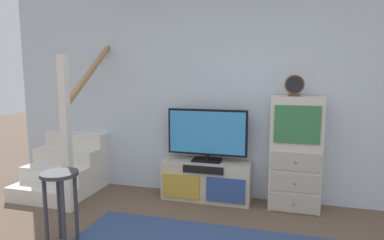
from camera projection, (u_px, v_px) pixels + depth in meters
The scene contains 7 objects.
back_wall at pixel (234, 93), 4.21m from camera, with size 6.40×0.12×2.70m, color silver.
media_console at pixel (206, 181), 4.19m from camera, with size 1.12×0.38×0.50m.
television at pixel (207, 134), 4.13m from camera, with size 1.01×0.22×0.66m.
side_cabinet at pixel (295, 154), 3.85m from camera, with size 0.58×0.38×1.34m.
desk_clock at pixel (294, 86), 3.74m from camera, with size 0.22×0.08×0.24m.
staircase at pixel (75, 160), 4.70m from camera, with size 1.00×1.36×2.20m.
bar_stool_near at pixel (60, 191), 3.03m from camera, with size 0.34×0.34×0.70m.
Camera 1 is at (0.62, -1.75, 1.59)m, focal length 30.81 mm.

